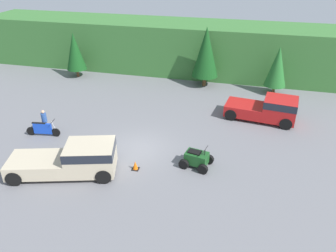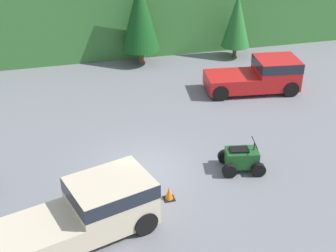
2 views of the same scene
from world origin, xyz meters
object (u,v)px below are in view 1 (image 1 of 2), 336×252
pickup_truck_red (268,108)px  quad_atv (197,159)px  pickup_truck_second (74,159)px  dirt_bike (43,129)px  traffic_cone (135,166)px  rider_person (45,121)px

pickup_truck_red → quad_atv: pickup_truck_red is taller
pickup_truck_second → quad_atv: size_ratio=3.18×
dirt_bike → pickup_truck_second: bearing=-47.0°
pickup_truck_red → traffic_cone: bearing=-125.0°
pickup_truck_red → dirt_bike: 16.17m
quad_atv → traffic_cone: 3.62m
rider_person → traffic_cone: (7.48, -2.60, -0.69)m
pickup_truck_red → quad_atv: 8.24m
pickup_truck_second → rider_person: (-4.25, 3.78, -0.05)m
quad_atv → traffic_cone: bearing=-149.9°
pickup_truck_second → traffic_cone: 3.51m
pickup_truck_second → pickup_truck_red: bearing=25.0°
pickup_truck_red → quad_atv: bearing=-112.9°
pickup_truck_second → quad_atv: pickup_truck_second is taller
pickup_truck_red → rider_person: pickup_truck_red is taller
pickup_truck_second → quad_atv: bearing=3.3°
rider_person → dirt_bike: bearing=-98.8°
dirt_bike → rider_person: bearing=90.4°
pickup_truck_second → dirt_bike: bearing=125.1°
quad_atv → rider_person: size_ratio=1.15×
dirt_bike → traffic_cone: (7.41, -2.16, -0.25)m
dirt_bike → pickup_truck_red: bearing=13.9°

